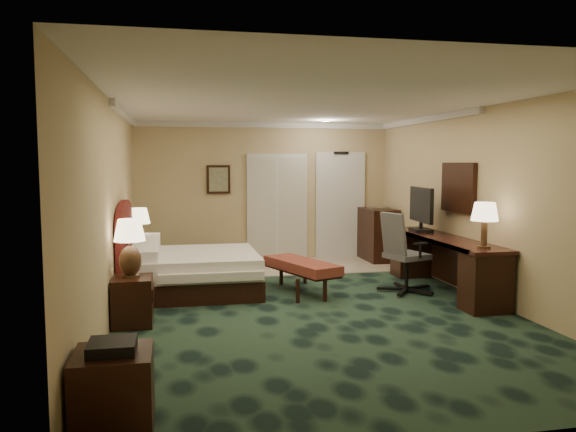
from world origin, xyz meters
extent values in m
cube|color=black|center=(0.00, 0.00, 0.00)|extent=(5.00, 7.50, 0.00)
cube|color=white|center=(0.00, 0.00, 2.70)|extent=(5.00, 7.50, 0.00)
cube|color=#CFBA86|center=(0.00, 3.75, 1.35)|extent=(5.00, 0.00, 2.70)
cube|color=#CFBA86|center=(0.00, -3.75, 1.35)|extent=(5.00, 0.00, 2.70)
cube|color=#CFBA86|center=(-2.50, 0.00, 1.35)|extent=(0.00, 7.50, 2.70)
cube|color=#CFBA86|center=(2.50, 0.00, 1.35)|extent=(0.00, 7.50, 2.70)
cube|color=#BEAD9A|center=(0.90, 2.90, 0.01)|extent=(3.20, 1.70, 0.01)
cube|color=silver|center=(1.55, 3.72, 1.05)|extent=(1.02, 0.06, 2.18)
cube|color=beige|center=(0.25, 3.71, 1.05)|extent=(1.20, 0.06, 2.10)
cube|color=#4F6657|center=(-0.90, 3.71, 1.60)|extent=(0.45, 0.06, 0.55)
cube|color=white|center=(2.46, 0.60, 1.55)|extent=(0.05, 0.95, 0.75)
cube|color=silver|center=(-1.47, 1.17, 0.30)|extent=(1.86, 1.73, 0.59)
cube|color=black|center=(-2.25, -0.41, 0.29)|extent=(0.46, 0.53, 0.57)
cube|color=black|center=(-2.26, 2.09, 0.27)|extent=(0.43, 0.50, 0.54)
cube|color=maroon|center=(0.09, 0.82, 0.24)|extent=(0.97, 1.49, 0.48)
cube|color=black|center=(-2.20, -3.15, 0.30)|extent=(0.55, 0.55, 0.59)
cube|color=black|center=(2.17, 0.47, 0.41)|extent=(0.61, 2.84, 0.82)
cube|color=black|center=(2.12, 1.15, 1.18)|extent=(0.15, 0.92, 0.72)
cube|color=black|center=(2.18, 3.20, 0.51)|extent=(0.54, 0.97, 1.03)
camera|label=1|loc=(-1.75, -7.17, 1.92)|focal=35.00mm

